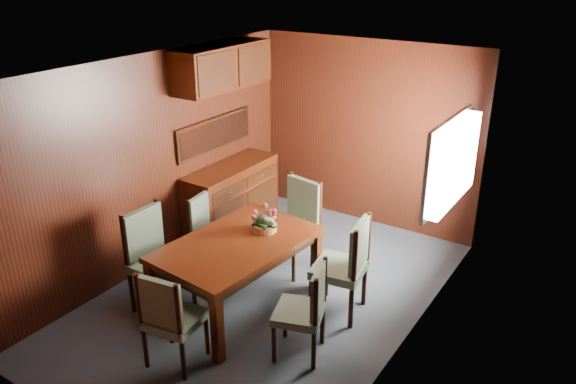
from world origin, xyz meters
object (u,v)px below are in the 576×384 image
Objects in this scene: chair_right_near at (307,306)px; flower_centerpiece at (264,219)px; dining_table at (237,251)px; chair_head at (169,315)px; sideboard at (232,199)px; chair_left_near at (154,254)px.

flower_centerpiece is (-0.87, 0.60, 0.37)m from chair_right_near.
chair_head is (0.06, -1.03, -0.12)m from dining_table.
sideboard is 1.30× the size of chair_left_near.
chair_left_near is at bearing -143.07° from dining_table.
chair_head is at bearing -81.21° from dining_table.
dining_table is 1.78× the size of chair_head.
flower_centerpiece is (1.21, -0.98, 0.43)m from sideboard.
chair_left_near is 3.99× the size of flower_centerpiece.
chair_head is 3.50× the size of flower_centerpiece.
sideboard is 0.83× the size of dining_table.
flower_centerpiece is at bearing 37.34° from chair_right_near.
chair_left_near is at bearing -76.82° from sideboard.
chair_left_near is (-0.71, -0.44, -0.05)m from dining_table.
chair_right_near reaches higher than dining_table.
chair_left_near is 0.98m from chair_head.
chair_left_near reaches higher than chair_head.
chair_left_near reaches higher than chair_right_near.
chair_right_near is (1.67, 0.18, -0.09)m from chair_left_near.
dining_table is 1.04m from chair_head.
sideboard is at bearing 108.25° from chair_head.
flower_centerpiece is at bearing 80.32° from chair_head.
chair_right_near is 1.18m from chair_head.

